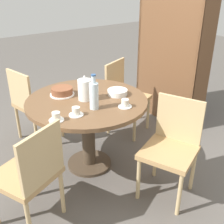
{
  "coord_description": "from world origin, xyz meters",
  "views": [
    {
      "loc": [
        2.03,
        -1.24,
        1.77
      ],
      "look_at": [
        0.0,
        0.29,
        0.52
      ],
      "focal_mm": 45.0,
      "sensor_mm": 36.0,
      "label": 1
    }
  ],
  "objects_px": {
    "cup_b": "(125,104)",
    "cup_a": "(76,112)",
    "chair_d": "(125,95)",
    "cup_c": "(56,117)",
    "chair_c": "(172,145)",
    "water_bottle": "(94,95)",
    "chair_a": "(33,103)",
    "coffee_pot": "(85,89)",
    "bookshelf": "(172,45)",
    "cake_main": "(62,92)",
    "chair_b": "(30,173)"
  },
  "relations": [
    {
      "from": "cup_c",
      "to": "chair_b",
      "type": "bearing_deg",
      "value": -62.58
    },
    {
      "from": "coffee_pot",
      "to": "water_bottle",
      "type": "relative_size",
      "value": 0.75
    },
    {
      "from": "chair_a",
      "to": "water_bottle",
      "type": "relative_size",
      "value": 2.81
    },
    {
      "from": "chair_a",
      "to": "cup_a",
      "type": "relative_size",
      "value": 7.17
    },
    {
      "from": "chair_c",
      "to": "chair_d",
      "type": "distance_m",
      "value": 1.16
    },
    {
      "from": "chair_b",
      "to": "coffee_pot",
      "type": "height_order",
      "value": "coffee_pot"
    },
    {
      "from": "coffee_pot",
      "to": "water_bottle",
      "type": "distance_m",
      "value": 0.22
    },
    {
      "from": "cup_b",
      "to": "chair_a",
      "type": "bearing_deg",
      "value": -160.64
    },
    {
      "from": "chair_a",
      "to": "chair_d",
      "type": "relative_size",
      "value": 1.0
    },
    {
      "from": "chair_a",
      "to": "chair_c",
      "type": "height_order",
      "value": "same"
    },
    {
      "from": "chair_d",
      "to": "water_bottle",
      "type": "xyz_separation_m",
      "value": [
        0.56,
        -0.8,
        0.38
      ]
    },
    {
      "from": "cup_b",
      "to": "bookshelf",
      "type": "bearing_deg",
      "value": 116.41
    },
    {
      "from": "chair_a",
      "to": "cup_a",
      "type": "xyz_separation_m",
      "value": [
        1.02,
        -0.02,
        0.29
      ]
    },
    {
      "from": "cup_a",
      "to": "chair_c",
      "type": "bearing_deg",
      "value": 49.19
    },
    {
      "from": "chair_a",
      "to": "bookshelf",
      "type": "relative_size",
      "value": 0.43
    },
    {
      "from": "chair_b",
      "to": "bookshelf",
      "type": "height_order",
      "value": "bookshelf"
    },
    {
      "from": "cake_main",
      "to": "cup_b",
      "type": "xyz_separation_m",
      "value": [
        0.57,
        0.31,
        -0.01
      ]
    },
    {
      "from": "chair_b",
      "to": "cup_a",
      "type": "xyz_separation_m",
      "value": [
        -0.15,
        0.49,
        0.29
      ]
    },
    {
      "from": "chair_d",
      "to": "coffee_pot",
      "type": "xyz_separation_m",
      "value": [
        0.35,
        -0.76,
        0.36
      ]
    },
    {
      "from": "chair_c",
      "to": "cake_main",
      "type": "relative_size",
      "value": 3.72
    },
    {
      "from": "cake_main",
      "to": "cup_a",
      "type": "distance_m",
      "value": 0.46
    },
    {
      "from": "chair_a",
      "to": "cup_c",
      "type": "bearing_deg",
      "value": 157.7
    },
    {
      "from": "water_bottle",
      "to": "cup_a",
      "type": "xyz_separation_m",
      "value": [
        0.02,
        -0.19,
        -0.1
      ]
    },
    {
      "from": "bookshelf",
      "to": "cup_b",
      "type": "height_order",
      "value": "bookshelf"
    },
    {
      "from": "chair_b",
      "to": "cup_a",
      "type": "distance_m",
      "value": 0.59
    },
    {
      "from": "chair_c",
      "to": "cake_main",
      "type": "bearing_deg",
      "value": -174.9
    },
    {
      "from": "chair_a",
      "to": "cup_b",
      "type": "distance_m",
      "value": 1.24
    },
    {
      "from": "chair_c",
      "to": "cake_main",
      "type": "xyz_separation_m",
      "value": [
        -0.97,
        -0.49,
        0.3
      ]
    },
    {
      "from": "cup_c",
      "to": "chair_a",
      "type": "bearing_deg",
      "value": 169.12
    },
    {
      "from": "coffee_pot",
      "to": "cup_a",
      "type": "bearing_deg",
      "value": -45.45
    },
    {
      "from": "chair_c",
      "to": "coffee_pot",
      "type": "distance_m",
      "value": 0.91
    },
    {
      "from": "chair_d",
      "to": "cup_c",
      "type": "height_order",
      "value": "chair_d"
    },
    {
      "from": "chair_c",
      "to": "water_bottle",
      "type": "height_order",
      "value": "water_bottle"
    },
    {
      "from": "chair_c",
      "to": "cake_main",
      "type": "distance_m",
      "value": 1.13
    },
    {
      "from": "chair_d",
      "to": "chair_b",
      "type": "bearing_deg",
      "value": -174.96
    },
    {
      "from": "chair_d",
      "to": "cup_c",
      "type": "distance_m",
      "value": 1.32
    },
    {
      "from": "chair_a",
      "to": "cup_a",
      "type": "bearing_deg",
      "value": 167.37
    },
    {
      "from": "bookshelf",
      "to": "water_bottle",
      "type": "bearing_deg",
      "value": 108.26
    },
    {
      "from": "chair_a",
      "to": "chair_c",
      "type": "relative_size",
      "value": 1.0
    },
    {
      "from": "chair_b",
      "to": "cake_main",
      "type": "distance_m",
      "value": 0.9
    },
    {
      "from": "chair_a",
      "to": "bookshelf",
      "type": "height_order",
      "value": "bookshelf"
    },
    {
      "from": "cup_c",
      "to": "chair_c",
      "type": "bearing_deg",
      "value": 55.44
    },
    {
      "from": "cup_b",
      "to": "cup_c",
      "type": "distance_m",
      "value": 0.61
    },
    {
      "from": "cup_b",
      "to": "cup_a",
      "type": "bearing_deg",
      "value": -105.49
    },
    {
      "from": "chair_a",
      "to": "chair_b",
      "type": "distance_m",
      "value": 1.28
    },
    {
      "from": "water_bottle",
      "to": "cup_a",
      "type": "relative_size",
      "value": 2.55
    },
    {
      "from": "bookshelf",
      "to": "chair_a",
      "type": "bearing_deg",
      "value": 72.96
    },
    {
      "from": "chair_c",
      "to": "water_bottle",
      "type": "relative_size",
      "value": 2.81
    },
    {
      "from": "chair_b",
      "to": "bookshelf",
      "type": "xyz_separation_m",
      "value": [
        -0.66,
        2.17,
        0.51
      ]
    },
    {
      "from": "water_bottle",
      "to": "cake_main",
      "type": "xyz_separation_m",
      "value": [
        -0.43,
        -0.08,
        -0.09
      ]
    }
  ]
}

